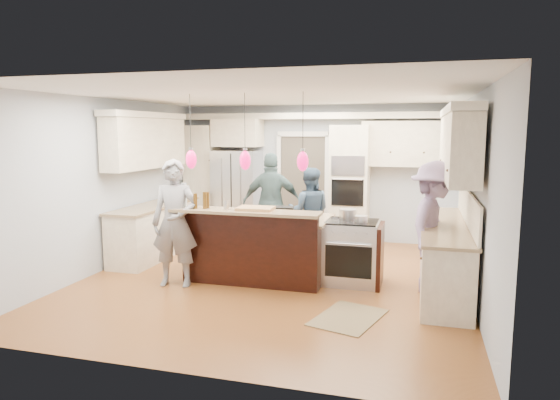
# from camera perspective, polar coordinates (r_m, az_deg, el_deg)

# --- Properties ---
(ground_plane) EXTENTS (6.00, 6.00, 0.00)m
(ground_plane) POSITION_cam_1_polar(r_m,az_deg,el_deg) (7.52, -0.73, -9.07)
(ground_plane) COLOR #9B5E2A
(ground_plane) RESTS_ON ground
(room_shell) EXTENTS (5.54, 6.04, 2.72)m
(room_shell) POSITION_cam_1_polar(r_m,az_deg,el_deg) (7.20, -0.75, 4.90)
(room_shell) COLOR #B2BCC6
(room_shell) RESTS_ON ground
(refrigerator) EXTENTS (0.90, 0.70, 1.80)m
(refrigerator) POSITION_cam_1_polar(r_m,az_deg,el_deg) (10.27, -4.89, 0.66)
(refrigerator) COLOR #B7B7BC
(refrigerator) RESTS_ON ground
(oven_column) EXTENTS (0.72, 0.69, 2.30)m
(oven_column) POSITION_cam_1_polar(r_m,az_deg,el_deg) (9.70, 7.98, 1.67)
(oven_column) COLOR #F9EBCA
(oven_column) RESTS_ON ground
(back_upper_cabinets) EXTENTS (5.30, 0.61, 2.54)m
(back_upper_cabinets) POSITION_cam_1_polar(r_m,az_deg,el_deg) (10.06, -0.39, 4.94)
(back_upper_cabinets) COLOR #F9EBCA
(back_upper_cabinets) RESTS_ON ground
(right_counter_run) EXTENTS (0.64, 3.10, 2.51)m
(right_counter_run) POSITION_cam_1_polar(r_m,az_deg,el_deg) (7.30, 18.71, -1.51)
(right_counter_run) COLOR #F9EBCA
(right_counter_run) RESTS_ON ground
(left_cabinets) EXTENTS (0.64, 2.30, 2.51)m
(left_cabinets) POSITION_cam_1_polar(r_m,az_deg,el_deg) (8.97, -14.41, 0.38)
(left_cabinets) COLOR #F9EBCA
(left_cabinets) RESTS_ON ground
(kitchen_island) EXTENTS (2.10, 1.46, 1.12)m
(kitchen_island) POSITION_cam_1_polar(r_m,az_deg,el_deg) (7.53, -2.40, -5.23)
(kitchen_island) COLOR black
(kitchen_island) RESTS_ON ground
(island_range) EXTENTS (0.82, 0.71, 0.92)m
(island_range) POSITION_cam_1_polar(r_m,az_deg,el_deg) (7.31, 8.41, -5.95)
(island_range) COLOR #B7B7BC
(island_range) RESTS_ON ground
(pendant_lights) EXTENTS (1.75, 0.15, 1.03)m
(pendant_lights) POSITION_cam_1_polar(r_m,az_deg,el_deg) (6.79, -4.00, 4.58)
(pendant_lights) COLOR black
(pendant_lights) RESTS_ON ground
(person_bar_end) EXTENTS (0.72, 0.54, 1.81)m
(person_bar_end) POSITION_cam_1_polar(r_m,az_deg,el_deg) (7.20, -11.91, -2.61)
(person_bar_end) COLOR gray
(person_bar_end) RESTS_ON ground
(person_far_left) EXTENTS (0.84, 0.70, 1.56)m
(person_far_left) POSITION_cam_1_polar(r_m,az_deg,el_deg) (8.81, 3.36, -1.34)
(person_far_left) COLOR #30465D
(person_far_left) RESTS_ON ground
(person_far_right) EXTENTS (1.14, 0.68, 1.81)m
(person_far_right) POSITION_cam_1_polar(r_m,az_deg,el_deg) (8.96, -0.92, -0.36)
(person_far_right) COLOR #415A5B
(person_far_right) RESTS_ON ground
(person_range_side) EXTENTS (0.96, 1.30, 1.80)m
(person_range_side) POSITION_cam_1_polar(r_m,az_deg,el_deg) (7.08, 17.18, -3.00)
(person_range_side) COLOR gray
(person_range_side) RESTS_ON ground
(floor_rug) EXTENTS (0.91, 1.11, 0.01)m
(floor_rug) POSITION_cam_1_polar(r_m,az_deg,el_deg) (6.12, 7.81, -13.16)
(floor_rug) COLOR olive
(floor_rug) RESTS_ON ground
(water_bottle) EXTENTS (0.10, 0.10, 0.34)m
(water_bottle) POSITION_cam_1_polar(r_m,az_deg,el_deg) (7.25, -10.92, 0.59)
(water_bottle) COLOR silver
(water_bottle) RESTS_ON kitchen_island
(beer_bottle_a) EXTENTS (0.08, 0.08, 0.24)m
(beer_bottle_a) POSITION_cam_1_polar(r_m,az_deg,el_deg) (7.02, -8.58, -0.03)
(beer_bottle_a) COLOR #4D310D
(beer_bottle_a) RESTS_ON kitchen_island
(beer_bottle_b) EXTENTS (0.05, 0.05, 0.21)m
(beer_bottle_b) POSITION_cam_1_polar(r_m,az_deg,el_deg) (7.05, -9.65, -0.11)
(beer_bottle_b) COLOR #4D310D
(beer_bottle_b) RESTS_ON kitchen_island
(beer_bottle_c) EXTENTS (0.06, 0.06, 0.23)m
(beer_bottle_c) POSITION_cam_1_polar(r_m,az_deg,el_deg) (7.08, -8.30, 0.01)
(beer_bottle_c) COLOR #4D310D
(beer_bottle_c) RESTS_ON kitchen_island
(drink_can) EXTENTS (0.09, 0.09, 0.13)m
(drink_can) POSITION_cam_1_polar(r_m,az_deg,el_deg) (6.93, -6.17, -0.55)
(drink_can) COLOR #B7B7BC
(drink_can) RESTS_ON kitchen_island
(cutting_board) EXTENTS (0.50, 0.37, 0.04)m
(cutting_board) POSITION_cam_1_polar(r_m,az_deg,el_deg) (6.86, -2.82, -0.96)
(cutting_board) COLOR tan
(cutting_board) RESTS_ON kitchen_island
(pot_large) EXTENTS (0.25, 0.25, 0.14)m
(pot_large) POSITION_cam_1_polar(r_m,az_deg,el_deg) (7.35, 7.78, -1.59)
(pot_large) COLOR #B7B7BC
(pot_large) RESTS_ON island_range
(pot_small) EXTENTS (0.19, 0.19, 0.09)m
(pot_small) POSITION_cam_1_polar(r_m,az_deg,el_deg) (7.11, 9.26, -2.15)
(pot_small) COLOR #B7B7BC
(pot_small) RESTS_ON island_range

